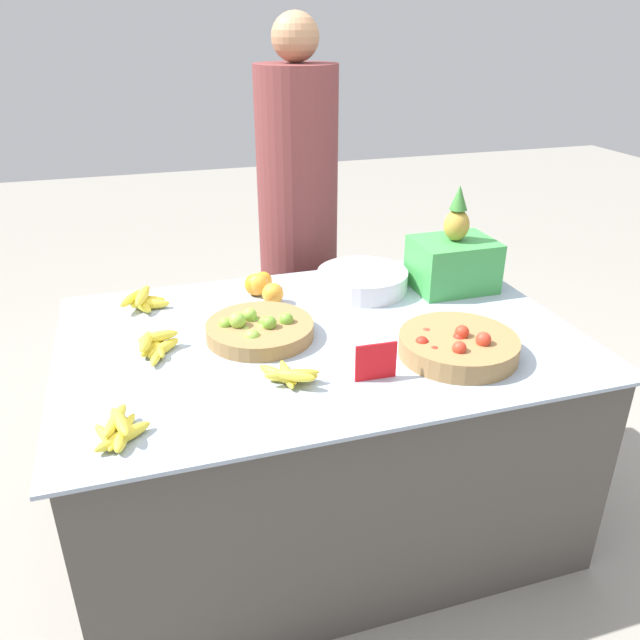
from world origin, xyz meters
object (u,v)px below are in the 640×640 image
Objects in this scene: metal_bowl at (362,281)px; vendor_person at (298,238)px; price_sign at (376,362)px; produce_crate at (453,260)px; lime_bowl at (260,329)px; tomato_basket at (458,345)px.

vendor_person is at bearing 99.66° from metal_bowl.
produce_crate is (0.52, 0.54, 0.05)m from price_sign.
produce_crate is at bearing -12.63° from metal_bowl.
lime_bowl is 0.89m from vendor_person.
metal_bowl is 0.86× the size of produce_crate.
tomato_basket is 2.96× the size of price_sign.
produce_crate reaches higher than tomato_basket.
vendor_person is at bearing 99.80° from tomato_basket.
metal_bowl is 0.56m from vendor_person.
price_sign reaches higher than lime_bowl.
vendor_person is at bearing 66.77° from lime_bowl.
lime_bowl is 0.80m from produce_crate.
tomato_basket reaches higher than metal_bowl.
price_sign reaches higher than tomato_basket.
price_sign is at bearing -94.68° from vendor_person.
lime_bowl is at bearing -113.23° from vendor_person.
lime_bowl is at bearing 128.47° from price_sign.
vendor_person is (-0.09, 0.55, 0.00)m from metal_bowl.
tomato_basket is at bearing 13.17° from price_sign.
vendor_person is (0.10, 1.16, -0.02)m from price_sign.
produce_crate is (0.77, 0.19, 0.08)m from lime_bowl.
price_sign is (-0.29, -0.06, 0.02)m from tomato_basket.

